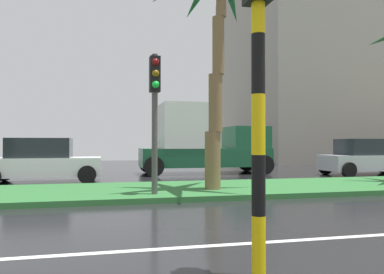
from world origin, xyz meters
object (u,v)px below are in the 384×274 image
at_px(traffic_signal_median_right, 155,97).
at_px(car_in_traffic_fourth, 366,158).
at_px(traffic_signal_foreground, 257,27).
at_px(car_in_traffic_third, 43,161).
at_px(box_truck_lead, 203,143).

xyz_separation_m(traffic_signal_median_right, car_in_traffic_fourth, (10.79, 5.38, -1.94)).
relative_size(traffic_signal_foreground, car_in_traffic_fourth, 0.97).
height_order(traffic_signal_median_right, traffic_signal_foreground, traffic_signal_foreground).
bearing_deg(car_in_traffic_third, traffic_signal_foreground, -70.48).
distance_m(traffic_signal_median_right, box_truck_lead, 8.86).
distance_m(traffic_signal_foreground, car_in_traffic_fourth, 15.58).
height_order(car_in_traffic_third, car_in_traffic_fourth, same).
bearing_deg(box_truck_lead, traffic_signal_median_right, -113.31).
height_order(traffic_signal_median_right, car_in_traffic_third, traffic_signal_median_right).
bearing_deg(car_in_traffic_fourth, traffic_signal_foreground, -132.21).
distance_m(traffic_signal_foreground, car_in_traffic_third, 12.37).
distance_m(box_truck_lead, car_in_traffic_fourth, 7.83).
bearing_deg(traffic_signal_foreground, traffic_signal_median_right, -86.13).
relative_size(traffic_signal_median_right, traffic_signal_foreground, 0.91).
height_order(traffic_signal_median_right, box_truck_lead, traffic_signal_median_right).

